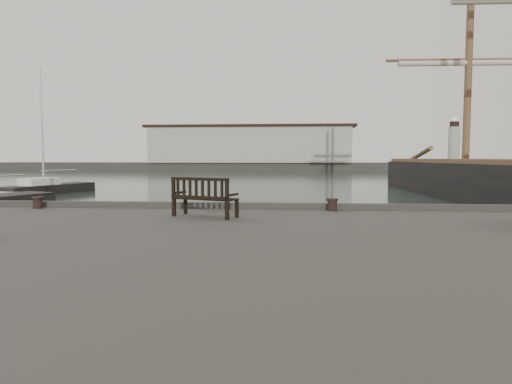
{
  "coord_description": "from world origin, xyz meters",
  "views": [
    {
      "loc": [
        2.37,
        -14.01,
        3.12
      ],
      "look_at": [
        1.24,
        -0.5,
        2.1
      ],
      "focal_mm": 32.0,
      "sensor_mm": 36.0,
      "label": 1
    }
  ],
  "objects_px": {
    "bench": "(204,205)",
    "yacht_d": "(48,191)",
    "bollard_right": "(332,205)",
    "bollard_left": "(38,203)"
  },
  "relations": [
    {
      "from": "bollard_right",
      "to": "yacht_d",
      "type": "relative_size",
      "value": 0.03
    },
    {
      "from": "bollard_right",
      "to": "yacht_d",
      "type": "xyz_separation_m",
      "value": [
        -22.46,
        24.43,
        -1.51
      ]
    },
    {
      "from": "bench",
      "to": "bollard_right",
      "type": "xyz_separation_m",
      "value": [
        3.48,
        1.67,
        -0.14
      ]
    },
    {
      "from": "bollard_right",
      "to": "yacht_d",
      "type": "bearing_deg",
      "value": 132.6
    },
    {
      "from": "bench",
      "to": "yacht_d",
      "type": "relative_size",
      "value": 0.16
    },
    {
      "from": "bollard_right",
      "to": "yacht_d",
      "type": "height_order",
      "value": "yacht_d"
    },
    {
      "from": "bench",
      "to": "yacht_d",
      "type": "xyz_separation_m",
      "value": [
        -18.99,
        26.09,
        -1.65
      ]
    },
    {
      "from": "bench",
      "to": "bollard_left",
      "type": "distance_m",
      "value": 5.76
    },
    {
      "from": "bollard_left",
      "to": "bollard_right",
      "type": "height_order",
      "value": "bollard_right"
    },
    {
      "from": "yacht_d",
      "to": "bollard_left",
      "type": "bearing_deg",
      "value": -44.28
    }
  ]
}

